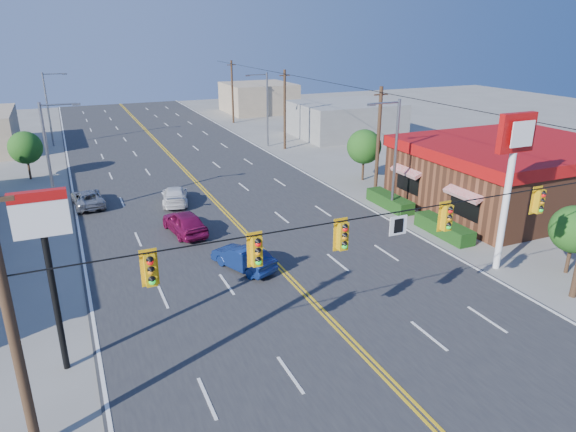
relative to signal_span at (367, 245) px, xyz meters
name	(u,v)px	position (x,y,z in m)	size (l,w,h in m)	color
ground	(364,355)	(0.12, 0.00, -4.89)	(160.00, 160.00, 0.00)	gray
road	(220,207)	(0.12, 20.00, -4.86)	(20.00, 120.00, 0.06)	#2D2D30
signal_span	(367,245)	(0.00, 0.00, 0.00)	(24.32, 0.34, 9.00)	#47301E
kfc	(510,173)	(20.02, 12.00, -2.51)	(16.30, 12.40, 4.70)	brown
kfc_pylon	(512,161)	(11.12, 4.00, 1.16)	(2.20, 0.36, 8.50)	white
pizza_hut_sign	(46,245)	(-10.88, 4.00, 0.30)	(1.90, 0.30, 6.85)	black
streetlight_se	(393,151)	(10.91, 14.00, -0.37)	(2.55, 0.25, 8.00)	gray
streetlight_ne	(266,106)	(10.91, 38.00, -0.37)	(2.55, 0.25, 8.00)	gray
streetlight_sw	(51,155)	(-10.67, 22.00, -0.37)	(2.55, 0.25, 8.00)	gray
streetlight_nw	(49,105)	(-10.67, 48.00, -0.37)	(2.55, 0.25, 8.00)	gray
utility_pole_near	(378,142)	(12.32, 18.00, -0.69)	(0.28, 0.28, 8.40)	#47301E
utility_pole_mid	(285,110)	(12.32, 36.00, -0.69)	(0.28, 0.28, 8.40)	#47301E
utility_pole_far	(232,92)	(12.32, 54.00, -0.69)	(0.28, 0.28, 8.40)	#47301E
tree_kfc_rear	(364,147)	(13.62, 22.00, -1.95)	(2.94, 2.94, 4.41)	#47301E
tree_kfc_front	(574,229)	(14.12, 2.00, -2.37)	(2.52, 2.52, 3.78)	#47301E
tree_west	(25,148)	(-12.88, 34.00, -2.09)	(2.80, 2.80, 4.20)	#47301E
bld_east_mid	(345,119)	(22.12, 40.00, -2.89)	(12.00, 10.00, 4.00)	gray
bld_east_far	(258,98)	(19.12, 62.00, -2.69)	(10.00, 10.00, 4.40)	tan
car_magenta	(185,223)	(-3.45, 15.82, -4.13)	(1.78, 4.44, 1.51)	maroon
car_blue	(243,259)	(-1.73, 9.39, -4.23)	(1.39, 3.99, 1.32)	navy
car_white	(175,196)	(-2.73, 22.03, -4.24)	(1.80, 4.43, 1.29)	white
car_silver	(88,199)	(-8.75, 24.04, -4.28)	(2.02, 4.39, 1.22)	#98999D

